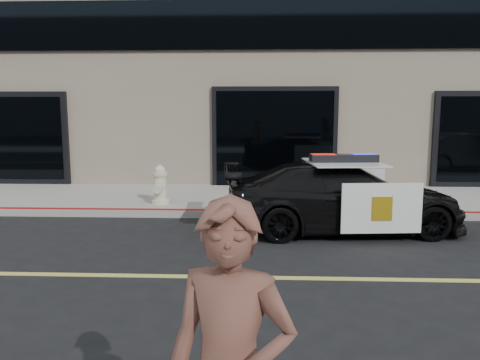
{
  "coord_description": "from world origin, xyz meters",
  "views": [
    {
      "loc": [
        -1.39,
        -6.01,
        2.22
      ],
      "look_at": [
        -1.75,
        2.2,
        1.0
      ],
      "focal_mm": 35.0,
      "sensor_mm": 36.0,
      "label": 1
    }
  ],
  "objects": [
    {
      "name": "police_car",
      "position": [
        0.14,
        2.56,
        0.64
      ],
      "size": [
        2.53,
        4.69,
        1.44
      ],
      "color": "black",
      "rests_on": "ground"
    },
    {
      "name": "ground",
      "position": [
        0.0,
        0.0,
        0.0
      ],
      "size": [
        120.0,
        120.0,
        0.0
      ],
      "primitive_type": "plane",
      "color": "black",
      "rests_on": "ground"
    },
    {
      "name": "sidewalk_n",
      "position": [
        0.0,
        5.25,
        0.07
      ],
      "size": [
        60.0,
        3.5,
        0.15
      ],
      "primitive_type": "cube",
      "color": "gray",
      "rests_on": "ground"
    },
    {
      "name": "fire_hydrant",
      "position": [
        -3.63,
        4.22,
        0.56
      ],
      "size": [
        0.4,
        0.56,
        0.88
      ],
      "color": "beige",
      "rests_on": "sidewalk_n"
    }
  ]
}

